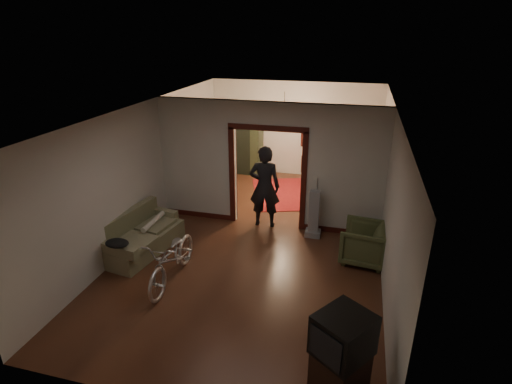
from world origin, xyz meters
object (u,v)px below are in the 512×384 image
(locker, at_px, (247,146))
(desk, at_px, (332,171))
(person, at_px, (265,187))
(sofa, at_px, (142,233))
(bicycle, at_px, (173,258))
(armchair, at_px, (364,243))

(locker, relative_size, desk, 1.70)
(person, bearing_deg, sofa, 34.60)
(locker, xyz_separation_m, desk, (2.63, -0.33, -0.49))
(sofa, height_order, desk, sofa)
(bicycle, bearing_deg, armchair, 24.19)
(bicycle, bearing_deg, person, 66.52)
(person, distance_m, locker, 3.61)
(person, bearing_deg, bicycle, 62.36)
(person, xyz_separation_m, desk, (1.29, 3.02, -0.56))
(sofa, relative_size, bicycle, 1.02)
(armchair, bearing_deg, sofa, -73.55)
(sofa, relative_size, locker, 1.03)
(armchair, height_order, desk, armchair)
(desk, bearing_deg, bicycle, -105.07)
(person, distance_m, desk, 3.33)
(armchair, relative_size, person, 0.45)
(armchair, bearing_deg, locker, -134.16)
(sofa, height_order, person, person)
(person, height_order, locker, person)
(armchair, distance_m, desk, 4.14)
(person, xyz_separation_m, locker, (-1.34, 3.35, -0.07))
(person, relative_size, desk, 1.83)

